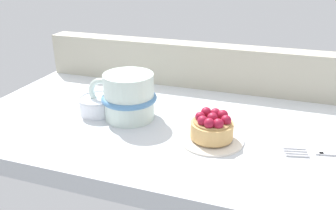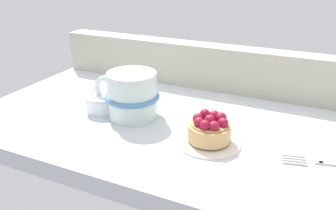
{
  "view_description": "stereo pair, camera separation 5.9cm",
  "coord_description": "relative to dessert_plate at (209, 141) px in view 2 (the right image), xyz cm",
  "views": [
    {
      "loc": [
        11.06,
        -55.32,
        28.32
      ],
      "look_at": [
        -6.17,
        -3.99,
        4.52
      ],
      "focal_mm": 36.48,
      "sensor_mm": 36.0,
      "label": 1
    },
    {
      "loc": [
        16.55,
        -53.14,
        28.32
      ],
      "look_at": [
        -6.17,
        -3.99,
        4.52
      ],
      "focal_mm": 36.48,
      "sensor_mm": 36.0,
      "label": 2
    }
  ],
  "objects": [
    {
      "name": "sugar_bowl",
      "position": [
        -23.24,
        3.71,
        1.48
      ],
      "size": [
        7.6,
        7.6,
        3.34
      ],
      "color": "silver",
      "rests_on": "ground_plane"
    },
    {
      "name": "ground_plane",
      "position": [
        -2.07,
        5.84,
        -1.95
      ],
      "size": [
        89.88,
        43.26,
        3.25
      ],
      "primitive_type": "cube",
      "color": "silver"
    },
    {
      "name": "dessert_plate",
      "position": [
        0.0,
        0.0,
        0.0
      ],
      "size": [
        10.72,
        10.72,
        0.68
      ],
      "color": "silver",
      "rests_on": "ground_plane"
    },
    {
      "name": "coffee_mug",
      "position": [
        -16.73,
        3.71,
        3.99
      ],
      "size": [
        13.65,
        10.36,
        8.69
      ],
      "color": "silver",
      "rests_on": "ground_plane"
    },
    {
      "name": "window_rail_back",
      "position": [
        -2.07,
        24.92,
        4.64
      ],
      "size": [
        88.08,
        5.11,
        9.93
      ],
      "primitive_type": "cube",
      "color": "#B2AD99",
      "rests_on": "ground_plane"
    },
    {
      "name": "raspberry_tart",
      "position": [
        0.01,
        0.02,
        2.31
      ],
      "size": [
        7.07,
        7.07,
        4.42
      ],
      "color": "tan",
      "rests_on": "dessert_plate"
    }
  ]
}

